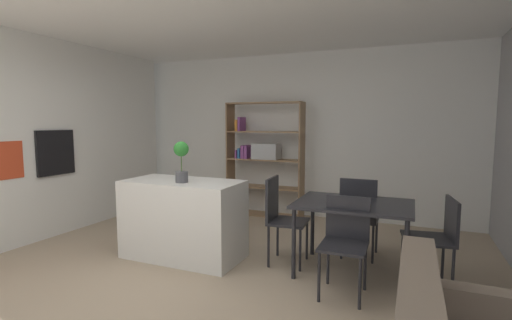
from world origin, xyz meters
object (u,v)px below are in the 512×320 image
Objects in this scene: built_in_oven at (56,152)px; dining_chair_window_side at (438,233)px; potted_plant_on_island at (181,158)px; kitchen_island at (183,219)px; dining_chair_near at (345,236)px; dining_chair_island_side at (280,212)px; open_bookshelf at (263,155)px; dining_table at (353,210)px; dining_chair_far at (359,212)px.

built_in_oven is 4.83m from dining_chair_window_side.
potted_plant_on_island is at bearing -3.31° from built_in_oven.
dining_chair_near is at bearing -4.81° from kitchen_island.
built_in_oven is 2.21m from kitchen_island.
dining_chair_island_side is at bearing 149.96° from dining_chair_near.
potted_plant_on_island is 0.24× the size of open_bookshelf.
open_bookshelf is 3.24m from dining_chair_window_side.
dining_chair_near is (0.80, -0.45, -0.04)m from dining_chair_island_side.
potted_plant_on_island is at bearing -167.57° from dining_table.
dining_chair_window_side is 0.89× the size of dining_chair_island_side.
built_in_oven is 0.70× the size of dining_chair_near.
dining_table is at bearing 89.26° from dining_chair_near.
built_in_oven is at bearing 176.69° from potted_plant_on_island.
potted_plant_on_island is at bearing -91.06° from open_bookshelf.
built_in_oven is at bearing -94.81° from dining_chair_window_side.
potted_plant_on_island is at bearing 106.92° from dining_chair_island_side.
dining_table is at bearing 4.03° from built_in_oven.
kitchen_island is 1.17× the size of dining_table.
dining_chair_far is (-0.00, 0.91, 0.02)m from dining_chair_near.
dining_chair_window_side is at bearing -93.40° from dining_chair_island_side.
dining_chair_island_side reaches higher than kitchen_island.
built_in_oven is 3.09m from open_bookshelf.
potted_plant_on_island reaches higher than dining_chair_window_side.
kitchen_island is (2.09, -0.02, -0.71)m from built_in_oven.
dining_table is 1.23× the size of dining_chair_far.
open_bookshelf is (2.19, 2.18, -0.14)m from built_in_oven.
dining_chair_near is at bearing -90.13° from dining_table.
built_in_oven is at bearing 90.77° from dining_chair_island_side.
dining_chair_window_side is at bearing 0.98° from dining_table.
built_in_oven is at bearing -175.97° from dining_table.
dining_chair_near reaches higher than dining_chair_window_side.
dining_chair_far is at bearing 90.16° from dining_table.
dining_chair_near reaches higher than dining_table.
dining_chair_window_side is at bearing 9.02° from potted_plant_on_island.
dining_chair_window_side is (2.63, 0.42, -0.65)m from potted_plant_on_island.
kitchen_island is 1.93m from dining_table.
built_in_oven reaches higher than dining_table.
kitchen_island is at bearing 100.82° from dining_chair_island_side.
kitchen_island is 1.14m from dining_chair_island_side.
dining_chair_window_side is (2.59, -1.89, -0.50)m from open_bookshelf.
dining_chair_near is (1.90, -0.16, 0.08)m from kitchen_island.
potted_plant_on_island is (0.06, -0.10, 0.73)m from kitchen_island.
dining_chair_near is (-0.80, -0.47, 0.01)m from dining_chair_window_side.
built_in_oven is 0.32× the size of open_bookshelf.
dining_chair_far reaches higher than dining_chair_near.
dining_chair_island_side is at bearing 4.91° from built_in_oven.
dining_chair_far is (3.98, 0.73, -0.62)m from built_in_oven.
dining_chair_island_side is 0.92m from dining_chair_near.
potted_plant_on_island is 2.31m from open_bookshelf.
potted_plant_on_island is 1.94m from dining_chair_near.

